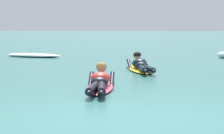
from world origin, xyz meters
TOP-DOWN VIEW (x-y plane):
  - ground_plane at (0.00, 10.00)m, footprint 120.00×120.00m
  - surfer_near at (-0.67, 2.55)m, footprint 0.66×2.62m
  - surfer_far at (-0.01, 6.11)m, footprint 1.04×2.62m
  - whitewater_mid_right at (-4.28, 10.87)m, footprint 2.42×1.34m

SIDE VIEW (x-z plane):
  - ground_plane at x=0.00m, z-range 0.00..0.00m
  - whitewater_mid_right at x=-4.28m, z-range 0.00..0.14m
  - surfer_far at x=-0.01m, z-range -0.14..0.41m
  - surfer_near at x=-0.67m, z-range -0.13..0.41m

